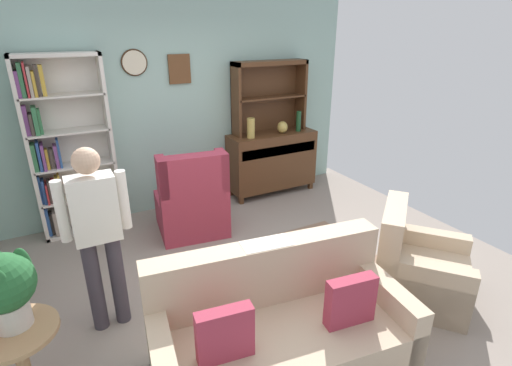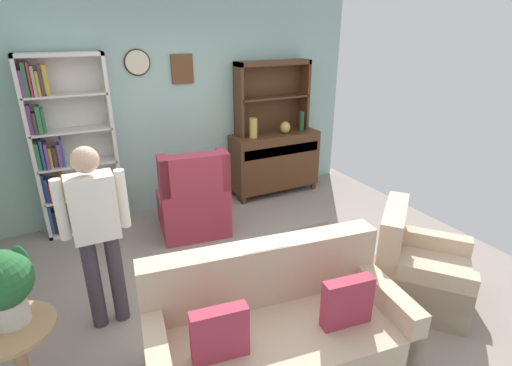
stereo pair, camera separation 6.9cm
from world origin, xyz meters
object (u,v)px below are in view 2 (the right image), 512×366
couch_floral (276,333)px  wingback_chair (193,203)px  coffee_table (253,270)px  book_stack (261,256)px  potted_plant_large (2,283)px  sideboard (274,160)px  bottle_wine (301,121)px  person_reading (96,227)px  vase_tall (253,128)px  plant_stand (20,356)px  sideboard_hutch (272,87)px  bookshelf (67,148)px  armchair_floral (417,271)px  vase_round (285,127)px

couch_floral → wingback_chair: size_ratio=1.81×
coffee_table → book_stack: book_stack is taller
potted_plant_large → book_stack: size_ratio=2.30×
sideboard → book_stack: 2.52m
bottle_wine → person_reading: 3.49m
vase_tall → plant_stand: 3.71m
sideboard_hutch → bottle_wine: sideboard_hutch is taller
bookshelf → armchair_floral: 3.97m
potted_plant_large → wingback_chair: bearing=43.5°
wingback_chair → plant_stand: size_ratio=1.73×
armchair_floral → coffee_table: bearing=155.4°
wingback_chair → vase_round: bearing=19.5°
bottle_wine → couch_floral: bearing=-125.8°
sideboard_hutch → armchair_floral: bearing=-91.8°
armchair_floral → person_reading: bearing=159.3°
vase_tall → book_stack: 2.34m
sideboard → person_reading: (-2.64, -1.82, 0.40)m
sideboard_hutch → sideboard: bearing=-90.0°
book_stack → potted_plant_large: bearing=-174.6°
couch_floral → person_reading: bearing=133.3°
plant_stand → coffee_table: 1.81m
person_reading → sideboard: bearing=34.6°
armchair_floral → potted_plant_large: 3.24m
sideboard_hutch → person_reading: (-2.64, -1.93, -0.65)m
sideboard → vase_round: size_ratio=7.65×
vase_round → book_stack: 2.60m
sideboard_hutch → coffee_table: sideboard_hutch is taller
bookshelf → couch_floral: bookshelf is taller
sideboard_hutch → book_stack: sideboard_hutch is taller
sideboard_hutch → book_stack: 2.84m
sideboard_hutch → armchair_floral: sideboard_hutch is taller
sideboard → bottle_wine: bearing=-12.9°
wingback_chair → bottle_wine: bearing=16.3°
plant_stand → coffee_table: size_ratio=0.76×
bottle_wine → coffee_table: bearing=-131.6°
sideboard → couch_floral: 3.32m
wingback_chair → sideboard_hutch: bearing=26.7°
coffee_table → person_reading: bearing=164.0°
bookshelf → coffee_table: size_ratio=2.62×
bookshelf → plant_stand: 2.58m
bottle_wine → armchair_floral: size_ratio=0.27×
bookshelf → wingback_chair: bearing=-30.1°
wingback_chair → book_stack: 1.50m
potted_plant_large → person_reading: size_ratio=0.32×
sideboard_hutch → vase_round: 0.60m
vase_round → coffee_table: size_ratio=0.21×
bottle_wine → armchair_floral: bearing=-100.1°
bottle_wine → book_stack: size_ratio=1.35×
sideboard_hutch → potted_plant_large: bearing=-143.3°
couch_floral → plant_stand: bearing=161.8°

